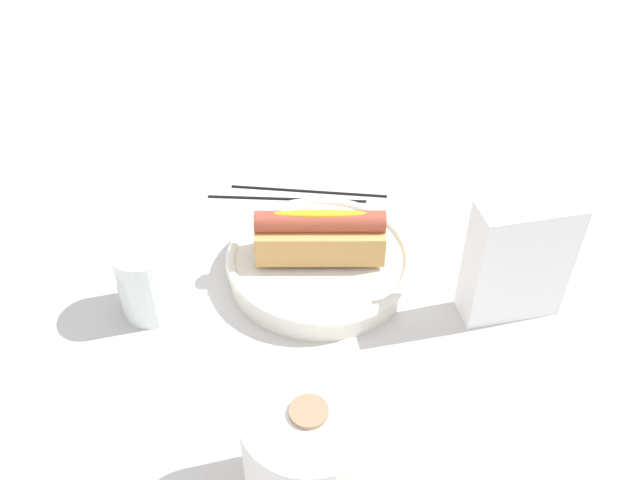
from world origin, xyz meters
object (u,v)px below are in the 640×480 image
object	(u,v)px
serving_bowl	(320,262)
hotdog_front	(320,235)
paper_towel_roll	(310,458)
chopstick_far	(307,191)
napkin_box	(518,260)
chopstick_near	(287,198)
water_glass	(148,283)

from	to	relation	value
serving_bowl	hotdog_front	size ratio (longest dim) A/B	1.44
paper_towel_roll	chopstick_far	distance (m)	0.46
napkin_box	chopstick_far	bearing A→B (deg)	-55.57
napkin_box	chopstick_near	distance (m)	0.34
water_glass	hotdog_front	bearing A→B (deg)	-173.15
napkin_box	chopstick_far	xyz separation A→B (m)	(0.19, -0.26, -0.07)
chopstick_near	chopstick_far	bearing A→B (deg)	-145.31
paper_towel_roll	napkin_box	size ratio (longest dim) A/B	0.89
hotdog_front	chopstick_far	distance (m)	0.17
serving_bowl	chopstick_near	bearing A→B (deg)	-82.48
paper_towel_roll	chopstick_far	bearing A→B (deg)	-98.69
chopstick_near	napkin_box	bearing A→B (deg)	144.78
hotdog_front	chopstick_near	world-z (taller)	hotdog_front
napkin_box	serving_bowl	bearing A→B (deg)	-27.31
hotdog_front	chopstick_far	world-z (taller)	hotdog_front
hotdog_front	chopstick_near	bearing A→B (deg)	-82.48
paper_towel_roll	water_glass	bearing A→B (deg)	-61.45
hotdog_front	napkin_box	size ratio (longest dim) A/B	1.04
paper_towel_roll	napkin_box	distance (m)	0.32
water_glass	paper_towel_roll	world-z (taller)	paper_towel_roll
serving_bowl	napkin_box	world-z (taller)	napkin_box
chopstick_near	chopstick_far	distance (m)	0.03
hotdog_front	water_glass	xyz separation A→B (m)	(0.20, 0.02, -0.02)
serving_bowl	chopstick_far	xyz separation A→B (m)	(-0.01, -0.16, -0.02)
serving_bowl	chopstick_far	world-z (taller)	serving_bowl
hotdog_front	paper_towel_roll	world-z (taller)	paper_towel_roll
serving_bowl	hotdog_front	world-z (taller)	hotdog_front
paper_towel_roll	hotdog_front	bearing A→B (deg)	-101.62
serving_bowl	napkin_box	bearing A→B (deg)	154.72
water_glass	paper_towel_roll	size ratio (longest dim) A/B	0.67
serving_bowl	paper_towel_roll	world-z (taller)	paper_towel_roll
water_glass	chopstick_near	bearing A→B (deg)	-135.62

